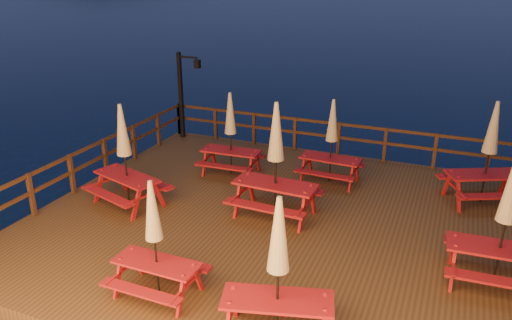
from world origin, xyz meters
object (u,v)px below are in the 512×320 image
object	(u,v)px
lamp_post	(184,88)
picnic_table_2	(332,140)
picnic_table_1	(231,133)
picnic_table_0	(489,152)

from	to	relation	value
lamp_post	picnic_table_2	bearing A→B (deg)	-18.02
picnic_table_1	lamp_post	bearing A→B (deg)	136.99
picnic_table_1	picnic_table_2	world-z (taller)	picnic_table_1
picnic_table_2	lamp_post	bearing A→B (deg)	164.29
lamp_post	picnic_table_2	xyz separation A→B (m)	(5.68, -1.85, -0.55)
picnic_table_0	picnic_table_2	xyz separation A→B (m)	(-3.95, -0.20, -0.15)
picnic_table_2	picnic_table_1	bearing A→B (deg)	-166.84
picnic_table_1	picnic_table_2	xyz separation A→B (m)	(2.81, 0.54, -0.02)
picnic_table_1	picnic_table_2	bearing A→B (deg)	7.59
lamp_post	picnic_table_0	distance (m)	9.78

